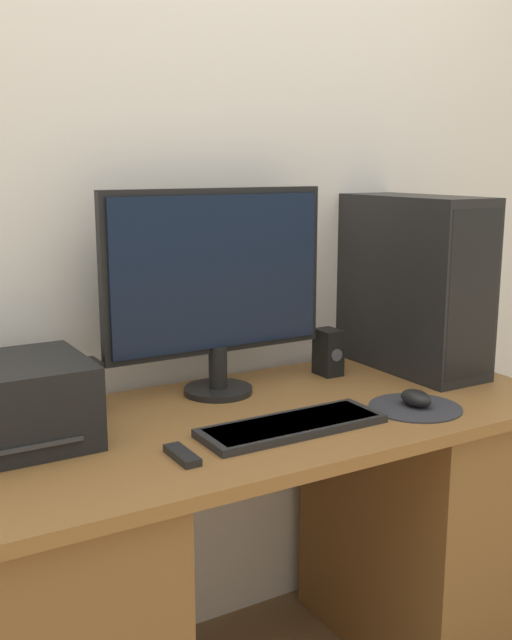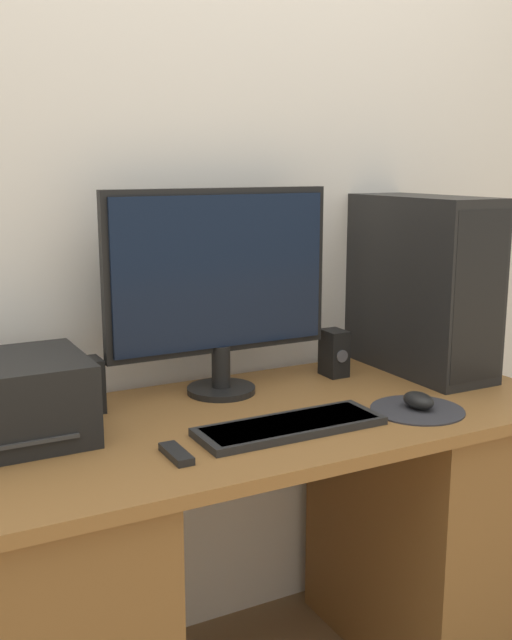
{
  "view_description": "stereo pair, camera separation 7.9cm",
  "coord_description": "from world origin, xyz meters",
  "views": [
    {
      "loc": [
        -0.88,
        -1.14,
        1.37
      ],
      "look_at": [
        -0.01,
        0.34,
        1.01
      ],
      "focal_mm": 42.0,
      "sensor_mm": 36.0,
      "label": 1
    },
    {
      "loc": [
        -0.81,
        -1.18,
        1.37
      ],
      "look_at": [
        -0.01,
        0.34,
        1.01
      ],
      "focal_mm": 42.0,
      "sensor_mm": 36.0,
      "label": 2
    }
  ],
  "objects": [
    {
      "name": "speaker_right",
      "position": [
        0.34,
        0.53,
        0.84
      ],
      "size": [
        0.06,
        0.08,
        0.13
      ],
      "color": "black",
      "rests_on": "desk"
    },
    {
      "name": "wall_back",
      "position": [
        0.0,
        0.73,
        1.35
      ],
      "size": [
        6.4,
        0.05,
        2.7
      ],
      "color": "white",
      "rests_on": "ground_plane"
    },
    {
      "name": "monitor",
      "position": [
        -0.01,
        0.53,
        1.08
      ],
      "size": [
        0.61,
        0.18,
        0.53
      ],
      "color": "black",
      "rests_on": "desk"
    },
    {
      "name": "mouse",
      "position": [
        0.35,
        0.18,
        0.8
      ],
      "size": [
        0.06,
        0.09,
        0.04
      ],
      "color": "black",
      "rests_on": "mousepad"
    },
    {
      "name": "computer_tower",
      "position": [
        0.59,
        0.47,
        1.03
      ],
      "size": [
        0.2,
        0.47,
        0.5
      ],
      "color": "black",
      "rests_on": "desk"
    },
    {
      "name": "mousepad",
      "position": [
        0.35,
        0.18,
        0.78
      ],
      "size": [
        0.23,
        0.23,
        0.0
      ],
      "color": "#2D2D33",
      "rests_on": "desk"
    },
    {
      "name": "remote_control",
      "position": [
        -0.28,
        0.17,
        0.79
      ],
      "size": [
        0.04,
        0.11,
        0.02
      ],
      "color": "black",
      "rests_on": "desk"
    },
    {
      "name": "keyboard",
      "position": [
        0.01,
        0.2,
        0.79
      ],
      "size": [
        0.43,
        0.15,
        0.02
      ],
      "color": "black",
      "rests_on": "desk"
    },
    {
      "name": "desk",
      "position": [
        0.0,
        0.34,
        0.4
      ],
      "size": [
        1.54,
        0.67,
        0.78
      ],
      "color": "brown",
      "rests_on": "ground_plane"
    },
    {
      "name": "speaker_left",
      "position": [
        -0.36,
        0.54,
        0.84
      ],
      "size": [
        0.06,
        0.08,
        0.13
      ],
      "color": "black",
      "rests_on": "desk"
    },
    {
      "name": "printer",
      "position": [
        -0.57,
        0.44,
        0.87
      ],
      "size": [
        0.35,
        0.3,
        0.18
      ],
      "color": "black",
      "rests_on": "desk"
    }
  ]
}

